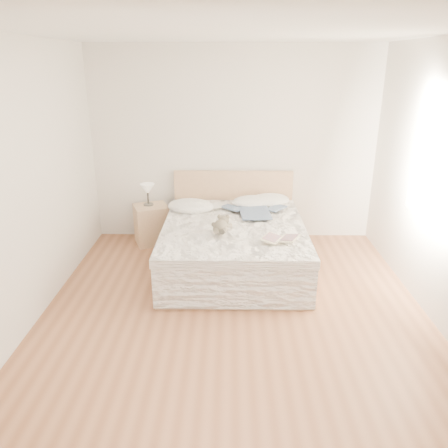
{
  "coord_description": "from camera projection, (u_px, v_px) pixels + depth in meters",
  "views": [
    {
      "loc": [
        -0.05,
        -3.88,
        2.46
      ],
      "look_at": [
        -0.12,
        1.05,
        0.62
      ],
      "focal_mm": 35.0,
      "sensor_mm": 36.0,
      "label": 1
    }
  ],
  "objects": [
    {
      "name": "nightstand",
      "position": [
        152.0,
        224.0,
        6.23
      ],
      "size": [
        0.57,
        0.54,
        0.56
      ],
      "primitive_type": "cube",
      "rotation": [
        0.0,
        0.0,
        0.38
      ],
      "color": "tan",
      "rests_on": "floor"
    },
    {
      "name": "floor",
      "position": [
        234.0,
        316.0,
        4.5
      ],
      "size": [
        4.0,
        4.5,
        0.0
      ],
      "primitive_type": "cube",
      "color": "brown",
      "rests_on": "ground"
    },
    {
      "name": "blouse",
      "position": [
        255.0,
        212.0,
        5.65
      ],
      "size": [
        0.63,
        0.67,
        0.02
      ],
      "primitive_type": null,
      "rotation": [
        0.0,
        0.0,
        0.07
      ],
      "color": "#3F5273",
      "rests_on": "bed"
    },
    {
      "name": "pillow_left",
      "position": [
        191.0,
        206.0,
        5.85
      ],
      "size": [
        0.68,
        0.52,
        0.19
      ],
      "primitive_type": "ellipsoid",
      "rotation": [
        0.0,
        0.0,
        -0.14
      ],
      "color": "white",
      "rests_on": "bed"
    },
    {
      "name": "ceiling",
      "position": [
        237.0,
        30.0,
        3.55
      ],
      "size": [
        4.0,
        4.5,
        0.0
      ],
      "primitive_type": "cube",
      "color": "white",
      "rests_on": "ground"
    },
    {
      "name": "pillow_middle",
      "position": [
        252.0,
        202.0,
        6.03
      ],
      "size": [
        0.62,
        0.5,
        0.17
      ],
      "primitive_type": "ellipsoid",
      "rotation": [
        0.0,
        0.0,
        0.22
      ],
      "color": "white",
      "rests_on": "bed"
    },
    {
      "name": "wall_back",
      "position": [
        234.0,
        146.0,
        6.13
      ],
      "size": [
        4.0,
        0.02,
        2.7
      ],
      "primitive_type": "cube",
      "color": "silver",
      "rests_on": "ground"
    },
    {
      "name": "bed",
      "position": [
        234.0,
        243.0,
        5.51
      ],
      "size": [
        1.72,
        2.14,
        1.0
      ],
      "color": "tan",
      "rests_on": "floor"
    },
    {
      "name": "window",
      "position": [
        439.0,
        172.0,
        4.25
      ],
      "size": [
        0.02,
        1.3,
        1.1
      ],
      "primitive_type": "cube",
      "color": "white",
      "rests_on": "wall_right"
    },
    {
      "name": "teddy_bear",
      "position": [
        220.0,
        231.0,
        4.98
      ],
      "size": [
        0.24,
        0.32,
        0.16
      ],
      "primitive_type": null,
      "rotation": [
        0.0,
        0.0,
        -0.11
      ],
      "color": "#655D4D",
      "rests_on": "bed"
    },
    {
      "name": "childrens_book",
      "position": [
        280.0,
        239.0,
        4.8
      ],
      "size": [
        0.46,
        0.41,
        0.03
      ],
      "primitive_type": "cube",
      "rotation": [
        0.0,
        0.0,
        -0.47
      ],
      "color": "#FFF4C9",
      "rests_on": "bed"
    },
    {
      "name": "wall_front",
      "position": [
        241.0,
        331.0,
        1.92
      ],
      "size": [
        4.0,
        0.02,
        2.7
      ],
      "primitive_type": "cube",
      "color": "silver",
      "rests_on": "ground"
    },
    {
      "name": "pillow_right",
      "position": [
        269.0,
        201.0,
        6.09
      ],
      "size": [
        0.7,
        0.58,
        0.18
      ],
      "primitive_type": "ellipsoid",
      "rotation": [
        0.0,
        0.0,
        0.3
      ],
      "color": "white",
      "rests_on": "bed"
    },
    {
      "name": "table_lamp",
      "position": [
        148.0,
        190.0,
        6.08
      ],
      "size": [
        0.24,
        0.24,
        0.31
      ],
      "color": "#4E4A43",
      "rests_on": "nightstand"
    },
    {
      "name": "wall_left",
      "position": [
        20.0,
        189.0,
        4.05
      ],
      "size": [
        0.02,
        4.5,
        2.7
      ],
      "primitive_type": "cube",
      "color": "silver",
      "rests_on": "ground"
    },
    {
      "name": "photo_book",
      "position": [
        209.0,
        206.0,
        5.89
      ],
      "size": [
        0.35,
        0.26,
        0.03
      ],
      "primitive_type": "cube",
      "rotation": [
        0.0,
        0.0,
        0.08
      ],
      "color": "white",
      "rests_on": "bed"
    }
  ]
}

